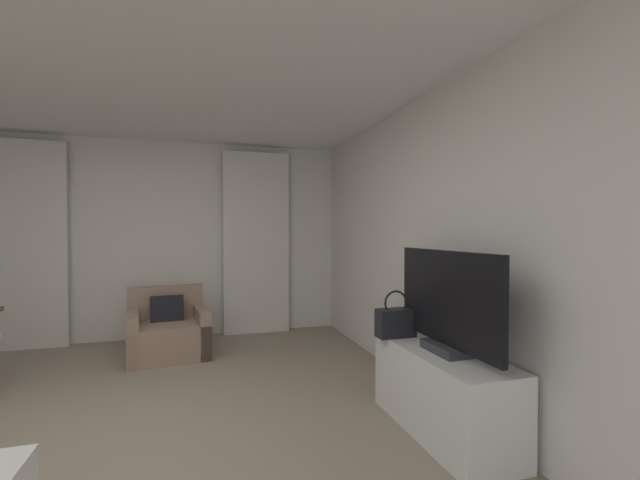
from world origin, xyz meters
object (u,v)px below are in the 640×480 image
Objects in this scene: tv_flatscreen at (447,304)px; handbag_primary at (395,322)px; tv_console at (442,392)px; armchair at (168,333)px.

handbag_primary is at bearing 106.25° from tv_flatscreen.
handbag_primary is (-0.14, 0.43, 0.41)m from tv_console.
armchair is 3.13m from tv_console.
tv_console is 0.63m from tv_flatscreen.
tv_console is 1.07× the size of tv_flatscreen.
tv_console is 3.27× the size of handbag_primary.
armchair is at bearing 128.44° from tv_flatscreen.
tv_flatscreen is at bearing -73.75° from handbag_primary.
tv_console is at bearing -72.09° from handbag_primary.
handbag_primary is at bearing -47.57° from armchair.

